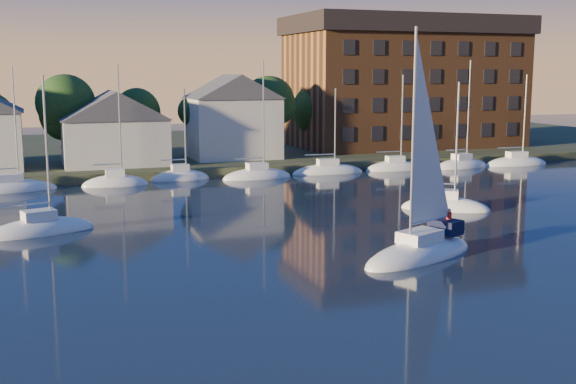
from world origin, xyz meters
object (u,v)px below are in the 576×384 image
clubhouse_centre (114,127)px  condo_block (404,81)px  clubhouse_east (233,115)px  drifting_sailboat_left (40,232)px  hero_sailboat (421,247)px  drifting_sailboat_right (445,209)px

clubhouse_centre → condo_block: size_ratio=0.37×
clubhouse_east → drifting_sailboat_left: bearing=-126.4°
hero_sailboat → drifting_sailboat_left: hero_sailboat is taller
clubhouse_centre → drifting_sailboat_left: bearing=-106.6°
clubhouse_east → drifting_sailboat_right: (8.85, -32.58, -5.90)m
condo_block → hero_sailboat: condo_block is taller
drifting_sailboat_left → condo_block: bearing=21.1°
drifting_sailboat_left → hero_sailboat: bearing=-49.8°
hero_sailboat → drifting_sailboat_left: (-21.74, 14.68, -0.52)m
clubhouse_east → hero_sailboat: (-0.73, -45.17, -5.39)m
drifting_sailboat_left → drifting_sailboat_right: bearing=-19.6°
condo_block → drifting_sailboat_right: size_ratio=2.71×
clubhouse_centre → hero_sailboat: bearing=-72.9°
drifting_sailboat_left → clubhouse_centre: bearing=57.6°
drifting_sailboat_right → condo_block: bearing=100.6°
hero_sailboat → drifting_sailboat_left: size_ratio=1.23×
hero_sailboat → drifting_sailboat_left: bearing=-57.4°
clubhouse_centre → clubhouse_east: (14.00, 2.00, 0.87)m
clubhouse_east → drifting_sailboat_right: clubhouse_east is taller
drifting_sailboat_left → drifting_sailboat_right: (31.33, -2.08, 0.00)m
clubhouse_east → drifting_sailboat_left: 38.34m
drifting_sailboat_left → drifting_sailboat_right: size_ratio=1.05×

